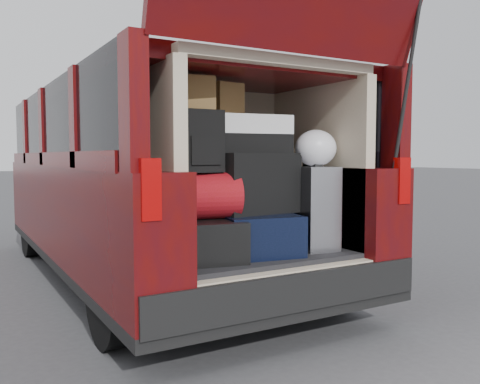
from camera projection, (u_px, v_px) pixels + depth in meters
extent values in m
plane|color=#3C3C3E|center=(263.00, 342.00, 3.23)|extent=(80.00, 80.00, 0.00)
cylinder|color=black|center=(116.00, 295.00, 3.14)|extent=(0.24, 0.64, 0.64)
cylinder|color=black|center=(323.00, 266.00, 3.96)|extent=(0.24, 0.64, 0.64)
cylinder|color=black|center=(35.00, 229.00, 5.98)|extent=(0.24, 0.64, 0.64)
cylinder|color=black|center=(165.00, 220.00, 6.80)|extent=(0.24, 0.64, 0.64)
cube|color=black|center=(149.00, 249.00, 5.00)|extent=(1.90, 4.85, 0.08)
cube|color=#400A11|center=(65.00, 209.00, 4.57)|extent=(0.33, 4.85, 0.80)
cube|color=#400A11|center=(219.00, 201.00, 5.36)|extent=(0.33, 4.85, 0.80)
cube|color=#400A11|center=(147.00, 99.00, 4.89)|extent=(1.82, 4.46, 0.10)
cube|color=black|center=(54.00, 126.00, 4.39)|extent=(0.12, 4.25, 0.68)
cube|color=black|center=(232.00, 131.00, 5.27)|extent=(0.12, 4.25, 0.68)
cube|color=black|center=(290.00, 290.00, 2.95)|extent=(1.86, 0.16, 0.22)
cube|color=#990505|center=(150.00, 189.00, 2.44)|extent=(0.10, 0.06, 0.30)
cube|color=#990505|center=(402.00, 181.00, 3.30)|extent=(0.10, 0.06, 0.30)
cube|color=black|center=(241.00, 254.00, 3.43)|extent=(1.24, 1.05, 0.06)
cube|color=beige|center=(146.00, 165.00, 3.05)|extent=(0.08, 1.05, 1.15)
cube|color=beige|center=(319.00, 163.00, 3.71)|extent=(0.08, 1.05, 1.15)
cube|color=beige|center=(204.00, 163.00, 3.86)|extent=(1.34, 0.06, 1.15)
cube|color=beige|center=(241.00, 72.00, 3.34)|extent=(1.34, 1.05, 0.06)
cylinder|color=black|center=(410.00, 81.00, 3.18)|extent=(0.02, 0.90, 0.76)
cube|color=black|center=(241.00, 289.00, 3.44)|extent=(1.24, 1.05, 0.55)
cube|color=black|center=(199.00, 238.00, 3.14)|extent=(0.55, 0.69, 0.25)
cube|color=black|center=(254.00, 233.00, 3.31)|extent=(0.58, 0.66, 0.26)
cube|color=silver|center=(312.00, 208.00, 3.45)|extent=(0.28, 0.40, 0.56)
cube|color=maroon|center=(203.00, 196.00, 3.09)|extent=(0.48, 0.37, 0.29)
cube|color=black|center=(254.00, 183.00, 3.32)|extent=(0.57, 0.38, 0.39)
cube|color=black|center=(200.00, 141.00, 3.05)|extent=(0.27, 0.17, 0.37)
cube|color=white|center=(247.00, 134.00, 3.32)|extent=(0.58, 0.36, 0.25)
cube|color=brown|center=(194.00, 94.00, 3.04)|extent=(0.24, 0.21, 0.20)
cube|color=brown|center=(225.00, 99.00, 3.27)|extent=(0.23, 0.20, 0.20)
ellipsoid|color=white|center=(316.00, 148.00, 3.40)|extent=(0.33, 0.32, 0.25)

